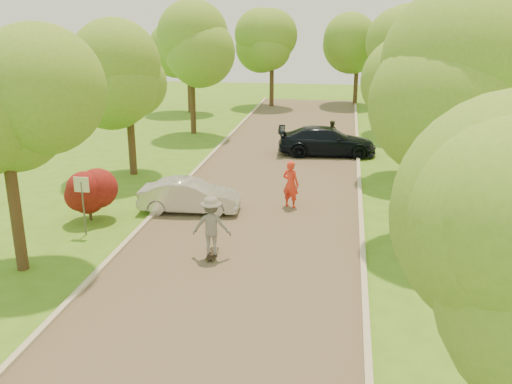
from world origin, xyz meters
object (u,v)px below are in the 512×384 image
Objects in this scene: street_sign at (82,194)px; person_olive at (331,134)px; skateboarder at (212,225)px; silver_sedan at (189,196)px; dark_sedan at (327,141)px; person_striped at (291,184)px; longboard at (212,254)px.

street_sign is 1.38× the size of person_olive.
silver_sedan is at bearing -68.98° from skateboarder.
street_sign is 15.72m from dark_sedan.
person_striped is at bearing -114.13° from skateboarder.
street_sign reaches higher than dark_sedan.
dark_sedan is 14.97m from longboard.
street_sign reaches higher than skateboarder.
silver_sedan is 13.52m from person_olive.
longboard is at bearing 100.63° from skateboarder.
person_olive is (3.33, 16.66, -0.32)m from skateboarder.
skateboarder reaches higher than person_olive.
person_striped is at bearing 45.68° from person_olive.
skateboarder reaches higher than longboard.
silver_sedan is at bearing 40.58° from person_striped.
longboard is 17.00m from person_olive.
person_striped is 1.25× the size of person_olive.
street_sign is 1.11× the size of skateboarder.
silver_sedan is 2.05× the size of skateboarder.
person_striped is at bearing -114.13° from longboard.
dark_sedan is at bearing -29.67° from silver_sedan.
skateboarder is 0.99× the size of person_striped.
dark_sedan is (5.05, 10.42, 0.13)m from silver_sedan.
silver_sedan is 3.94× the size of longboard.
silver_sedan is at bearing 44.80° from street_sign.
silver_sedan is 0.74× the size of dark_sedan.
person_olive is (3.33, 16.66, 0.68)m from longboard.
silver_sedan is at bearing 29.44° from person_olive.
skateboarder reaches higher than person_striped.
street_sign reaches higher than silver_sedan.
street_sign is at bearing 24.09° from person_olive.
street_sign is at bearing 131.00° from silver_sedan.
skateboarder is 1.24× the size of person_olive.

